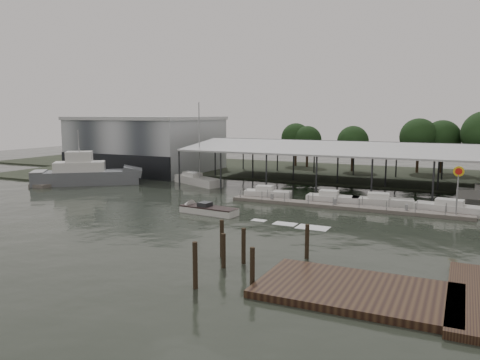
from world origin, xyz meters
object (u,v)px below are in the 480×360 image
at_px(grey_trawler, 87,174).
at_px(white_sailboat, 197,180).
at_px(speedboat_underway, 204,210).
at_px(shell_fuel_sign, 458,182).

bearing_deg(grey_trawler, white_sailboat, -12.81).
relative_size(grey_trawler, speedboat_underway, 0.86).
height_order(grey_trawler, speedboat_underway, grey_trawler).
bearing_deg(grey_trawler, shell_fuel_sign, -39.59).
bearing_deg(shell_fuel_sign, grey_trawler, 178.39).
distance_m(shell_fuel_sign, grey_trawler, 52.97).
relative_size(shell_fuel_sign, speedboat_underway, 0.30).
distance_m(white_sailboat, speedboat_underway, 21.85).
bearing_deg(speedboat_underway, shell_fuel_sign, -153.77).
distance_m(shell_fuel_sign, white_sailboat, 38.37).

